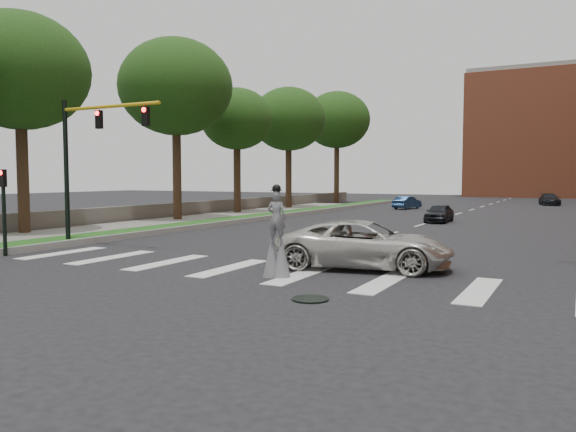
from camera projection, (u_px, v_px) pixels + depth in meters
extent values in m
plane|color=black|center=(248.00, 277.00, 16.60)|extent=(160.00, 160.00, 0.00)
cube|color=#1A4E16|center=(258.00, 217.00, 39.59)|extent=(2.00, 60.00, 0.25)
cube|color=gray|center=(271.00, 217.00, 39.10)|extent=(0.20, 60.00, 0.28)
cube|color=slate|center=(124.00, 227.00, 32.14)|extent=(4.00, 60.00, 0.18)
cube|color=#58534C|center=(211.00, 208.00, 43.87)|extent=(0.50, 56.00, 1.10)
cylinder|color=black|center=(310.00, 299.00, 13.44)|extent=(0.90, 0.90, 0.04)
cube|color=#BF5E3C|center=(563.00, 135.00, 82.11)|extent=(26.00, 14.00, 18.00)
cylinder|color=black|center=(66.00, 173.00, 24.13)|extent=(0.20, 0.20, 6.20)
cylinder|color=gold|center=(110.00, 106.00, 22.73)|extent=(5.20, 0.14, 0.14)
cube|color=black|center=(99.00, 120.00, 23.05)|extent=(0.28, 0.18, 0.75)
cylinder|color=#FF0C0C|center=(97.00, 113.00, 22.94)|extent=(0.18, 0.06, 0.18)
cube|color=black|center=(146.00, 117.00, 21.89)|extent=(0.28, 0.18, 0.75)
cylinder|color=#FF0C0C|center=(144.00, 110.00, 21.78)|extent=(0.18, 0.06, 0.18)
cylinder|color=black|center=(4.00, 216.00, 20.82)|extent=(0.14, 0.14, 3.00)
cube|color=black|center=(3.00, 178.00, 20.72)|extent=(0.25, 0.16, 0.65)
cylinder|color=#FF0C0C|center=(0.00, 173.00, 20.62)|extent=(0.16, 0.05, 0.16)
cylinder|color=#332114|center=(282.00, 261.00, 16.39)|extent=(0.07, 0.07, 0.97)
cylinder|color=#332114|center=(272.00, 261.00, 16.51)|extent=(0.07, 0.07, 0.97)
cone|color=slate|center=(282.00, 257.00, 16.38)|extent=(0.52, 0.52, 1.22)
cone|color=slate|center=(272.00, 256.00, 16.50)|extent=(0.52, 0.52, 1.22)
imported|color=slate|center=(277.00, 218.00, 16.36)|extent=(0.60, 0.42, 1.57)
sphere|color=black|center=(277.00, 189.00, 16.30)|extent=(0.26, 0.26, 0.26)
cylinder|color=black|center=(277.00, 190.00, 16.30)|extent=(0.34, 0.34, 0.02)
cube|color=gold|center=(278.00, 203.00, 16.46)|extent=(0.22, 0.05, 0.10)
imported|color=beige|center=(365.00, 245.00, 18.01)|extent=(5.95, 3.55, 1.55)
imported|color=black|center=(439.00, 213.00, 36.42)|extent=(1.45, 3.55, 1.21)
imported|color=navy|center=(407.00, 203.00, 51.43)|extent=(1.93, 3.72, 1.17)
imported|color=black|center=(550.00, 199.00, 58.46)|extent=(2.52, 4.43, 1.21)
cylinder|color=#332114|center=(23.00, 171.00, 27.79)|extent=(0.56, 0.56, 6.44)
ellipsoid|color=black|center=(19.00, 71.00, 27.45)|extent=(6.75, 6.75, 5.73)
cylinder|color=#332114|center=(177.00, 169.00, 36.61)|extent=(0.56, 0.56, 6.92)
ellipsoid|color=black|center=(176.00, 87.00, 36.24)|extent=(7.35, 7.35, 6.24)
cylinder|color=#332114|center=(237.00, 176.00, 43.82)|extent=(0.56, 0.56, 6.04)
ellipsoid|color=black|center=(237.00, 119.00, 43.51)|extent=(5.61, 5.61, 4.77)
cylinder|color=#332114|center=(289.00, 174.00, 50.85)|extent=(0.56, 0.56, 6.47)
ellipsoid|color=black|center=(289.00, 119.00, 50.50)|extent=(6.71, 6.71, 5.70)
cylinder|color=#332114|center=(337.00, 170.00, 61.86)|extent=(0.56, 0.56, 7.36)
ellipsoid|color=black|center=(337.00, 120.00, 61.48)|extent=(7.29, 7.29, 6.19)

